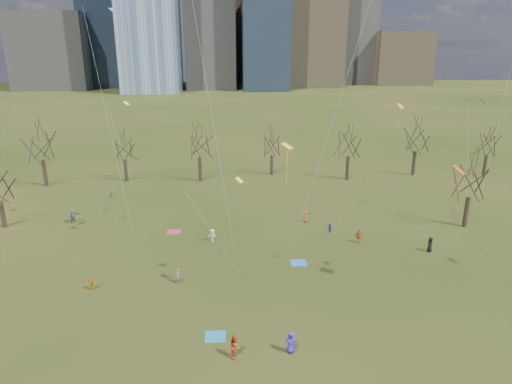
{
  "coord_description": "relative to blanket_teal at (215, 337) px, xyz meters",
  "views": [
    {
      "loc": [
        -3.25,
        -31.71,
        21.21
      ],
      "look_at": [
        0.0,
        12.0,
        7.0
      ],
      "focal_mm": 32.0,
      "sensor_mm": 36.0,
      "label": 1
    }
  ],
  "objects": [
    {
      "name": "bare_tree_row",
      "position": [
        4.06,
        39.17,
        6.1
      ],
      "size": [
        113.04,
        29.8,
        9.5
      ],
      "color": "black",
      "rests_on": "ground"
    },
    {
      "name": "person_10",
      "position": [
        15.82,
        16.26,
        0.78
      ],
      "size": [
        0.96,
        0.47,
        1.59
      ],
      "primitive_type": "imported",
      "rotation": [
        0.0,
        0.0,
        6.2
      ],
      "color": "#B54519",
      "rests_on": "ground"
    },
    {
      "name": "person_2",
      "position": [
        1.44,
        -2.42,
        0.86
      ],
      "size": [
        0.74,
        0.91,
        1.76
      ],
      "primitive_type": "imported",
      "rotation": [
        0.0,
        0.0,
        1.48
      ],
      "color": "red",
      "rests_on": "ground"
    },
    {
      "name": "ground",
      "position": [
        4.15,
        1.95,
        -0.01
      ],
      "size": [
        500.0,
        500.0,
        0.0
      ],
      "primitive_type": "plane",
      "color": "black",
      "rests_on": "ground"
    },
    {
      "name": "person_8",
      "position": [
        13.24,
        19.18,
        0.57
      ],
      "size": [
        0.66,
        0.72,
        1.18
      ],
      "primitive_type": "imported",
      "rotation": [
        0.0,
        0.0,
        5.21
      ],
      "color": "#25239B",
      "rests_on": "ground"
    },
    {
      "name": "blanket_crimson",
      "position": [
        -5.14,
        20.87,
        0.0
      ],
      "size": [
        1.6,
        1.5,
        0.03
      ],
      "primitive_type": "cube",
      "color": "#C22648",
      "rests_on": "ground"
    },
    {
      "name": "person_7",
      "position": [
        -3.54,
        8.52,
        0.69
      ],
      "size": [
        0.39,
        0.55,
        1.41
      ],
      "primitive_type": "imported",
      "rotation": [
        0.0,
        0.0,
        4.6
      ],
      "color": "#9750A0",
      "rests_on": "ground"
    },
    {
      "name": "blanket_navy",
      "position": [
        8.35,
        11.74,
        0.0
      ],
      "size": [
        1.6,
        1.5,
        0.03
      ],
      "primitive_type": "cube",
      "color": "blue",
      "rests_on": "ground"
    },
    {
      "name": "person_4",
      "position": [
        -11.2,
        7.82,
        0.69
      ],
      "size": [
        0.9,
        0.65,
        1.42
      ],
      "primitive_type": "imported",
      "rotation": [
        0.0,
        0.0,
        2.73
      ],
      "color": "orange",
      "rests_on": "ground"
    },
    {
      "name": "person_13",
      "position": [
        -15.36,
        34.4,
        0.81
      ],
      "size": [
        0.59,
        0.7,
        1.64
      ],
      "primitive_type": "imported",
      "rotation": [
        0.0,
        0.0,
        1.96
      ],
      "color": "#176845",
      "rests_on": "ground"
    },
    {
      "name": "person_12",
      "position": [
        11.11,
        22.83,
        0.7
      ],
      "size": [
        0.58,
        0.77,
        1.43
      ],
      "primitive_type": "imported",
      "rotation": [
        0.0,
        0.0,
        1.76
      ],
      "color": "#E44A19",
      "rests_on": "ground"
    },
    {
      "name": "person_11",
      "position": [
        -17.96,
        24.87,
        0.88
      ],
      "size": [
        1.41,
        1.64,
        1.79
      ],
      "primitive_type": "imported",
      "rotation": [
        0.0,
        0.0,
        0.93
      ],
      "color": "slate",
      "rests_on": "ground"
    },
    {
      "name": "kites_airborne",
      "position": [
        7.74,
        13.34,
        13.57
      ],
      "size": [
        68.36,
        40.83,
        31.39
      ],
      "color": "yellow",
      "rests_on": "ground"
    },
    {
      "name": "downtown_skyline",
      "position": [
        1.71,
        212.59,
        38.99
      ],
      "size": [
        212.5,
        78.0,
        118.0
      ],
      "color": "slate",
      "rests_on": "ground"
    },
    {
      "name": "blanket_teal",
      "position": [
        0.0,
        0.0,
        0.0
      ],
      "size": [
        1.6,
        1.5,
        0.03
      ],
      "primitive_type": "cube",
      "color": "teal",
      "rests_on": "ground"
    },
    {
      "name": "person_0",
      "position": [
        5.42,
        -2.26,
        0.82
      ],
      "size": [
        0.94,
        0.76,
        1.67
      ],
      "primitive_type": "imported",
      "rotation": [
        0.0,
        0.0,
        5.97
      ],
      "color": "#3127AC",
      "rests_on": "ground"
    },
    {
      "name": "person_9",
      "position": [
        -0.49,
        17.77,
        0.72
      ],
      "size": [
        1.08,
        0.82,
        1.47
      ],
      "primitive_type": "imported",
      "rotation": [
        0.0,
        0.0,
        5.96
      ],
      "color": "silver",
      "rests_on": "ground"
    },
    {
      "name": "person_6",
      "position": [
        22.81,
        13.39,
        0.81
      ],
      "size": [
        0.89,
        0.96,
        1.65
      ],
      "primitive_type": "imported",
      "rotation": [
        0.0,
        0.0,
        4.11
      ],
      "color": "black",
      "rests_on": "ground"
    }
  ]
}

